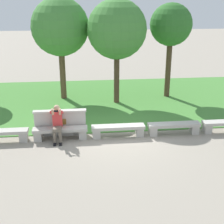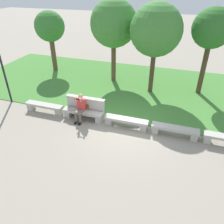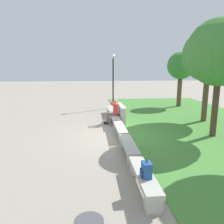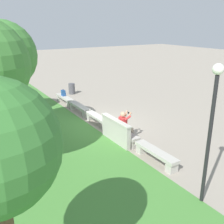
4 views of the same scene
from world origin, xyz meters
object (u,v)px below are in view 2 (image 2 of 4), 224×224
at_px(tree_right_background, 114,24).
at_px(bench_mid, 126,121).
at_px(tree_far_back, 50,27).
at_px(tree_behind_wall, 156,31).
at_px(bench_far, 175,130).
at_px(bench_main, 44,107).
at_px(lamp_post, 0,57).
at_px(tree_left_background, 212,29).
at_px(person_photographer, 80,106).
at_px(bench_near, 83,114).

bearing_deg(tree_right_background, bench_mid, -66.07).
bearing_deg(tree_right_background, tree_far_back, 174.10).
bearing_deg(tree_right_background, tree_behind_wall, -20.52).
bearing_deg(bench_far, bench_main, 180.00).
bearing_deg(bench_main, tree_behind_wall, 40.40).
height_order(bench_mid, tree_right_background, tree_right_background).
bearing_deg(bench_main, tree_right_background, 67.44).
height_order(tree_right_background, lamp_post, tree_right_background).
distance_m(tree_behind_wall, lamp_post, 7.99).
height_order(tree_behind_wall, lamp_post, tree_behind_wall).
bearing_deg(bench_far, tree_left_background, 77.79).
relative_size(person_photographer, lamp_post, 0.34).
bearing_deg(tree_behind_wall, bench_near, -122.61).
xyz_separation_m(bench_mid, tree_left_background, (3.15, 4.72, 3.31)).
xyz_separation_m(bench_main, bench_near, (2.13, 0.00, 0.00)).
distance_m(bench_near, bench_mid, 2.13).
xyz_separation_m(bench_main, person_photographer, (2.05, -0.08, 0.44)).
height_order(bench_near, person_photographer, person_photographer).
bearing_deg(bench_mid, tree_far_back, 141.65).
distance_m(bench_near, tree_behind_wall, 5.72).
bearing_deg(lamp_post, tree_left_background, 23.93).
distance_m(person_photographer, tree_behind_wall, 5.58).
relative_size(bench_far, person_photographer, 1.50).
height_order(bench_main, bench_near, same).
height_order(bench_main, tree_left_background, tree_left_background).
bearing_deg(bench_far, tree_far_back, 148.86).
distance_m(tree_left_background, tree_far_back, 10.08).
bearing_deg(bench_far, tree_behind_wall, 113.31).
height_order(person_photographer, tree_behind_wall, tree_behind_wall).
distance_m(bench_far, tree_far_back, 10.88).
distance_m(tree_right_background, lamp_post, 6.47).
bearing_deg(person_photographer, tree_left_background, 41.81).
distance_m(bench_main, bench_mid, 4.26).
xyz_separation_m(bench_far, person_photographer, (-4.34, -0.08, 0.44)).
distance_m(bench_main, person_photographer, 2.10).
height_order(bench_near, bench_far, same).
bearing_deg(person_photographer, bench_near, 44.59).
relative_size(tree_far_back, lamp_post, 1.07).
distance_m(person_photographer, tree_right_background, 5.78).
xyz_separation_m(tree_behind_wall, tree_left_background, (2.74, 0.74, 0.09)).
bearing_deg(lamp_post, tree_right_background, 45.94).
relative_size(bench_far, tree_left_background, 0.42).
relative_size(bench_main, tree_left_background, 0.42).
xyz_separation_m(person_photographer, tree_left_background, (5.36, 4.80, 2.87)).
bearing_deg(tree_right_background, tree_left_background, -2.59).
xyz_separation_m(person_photographer, lamp_post, (-4.43, 0.45, 1.78)).
relative_size(bench_near, tree_far_back, 0.48).
distance_m(tree_far_back, lamp_post, 5.10).
bearing_deg(tree_behind_wall, tree_far_back, 168.66).
bearing_deg(lamp_post, bench_far, -2.44).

